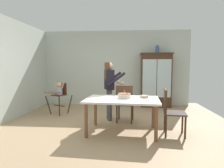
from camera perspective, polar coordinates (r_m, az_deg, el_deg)
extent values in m
plane|color=tan|center=(4.77, -1.32, -12.25)|extent=(6.24, 6.24, 0.00)
cube|color=beige|center=(7.16, 0.90, 4.66)|extent=(5.32, 0.06, 2.70)
cube|color=beige|center=(5.49, -29.87, 3.69)|extent=(0.06, 5.32, 2.70)
cube|color=#422819|center=(6.97, 12.71, 0.97)|extent=(1.04, 0.42, 1.84)
cube|color=#422819|center=(6.97, 12.88, 8.71)|extent=(1.10, 0.48, 0.04)
cube|color=silver|center=(6.72, 10.92, 1.63)|extent=(0.47, 0.01, 1.29)
cube|color=silver|center=(6.79, 15.02, 1.58)|extent=(0.47, 0.01, 1.29)
cube|color=#422819|center=(6.97, 12.73, 1.73)|extent=(0.96, 0.36, 0.02)
cylinder|color=#3D567F|center=(6.98, 13.14, 9.77)|extent=(0.13, 0.13, 0.22)
cylinder|color=#3D567F|center=(6.99, 13.17, 10.87)|extent=(0.07, 0.07, 0.05)
cylinder|color=#422819|center=(6.07, -18.15, -5.94)|extent=(0.18, 0.10, 0.56)
cylinder|color=#422819|center=(5.75, -15.18, -6.47)|extent=(0.10, 0.18, 0.56)
cylinder|color=#422819|center=(6.36, -15.20, -5.33)|extent=(0.10, 0.18, 0.56)
cylinder|color=#422819|center=(6.07, -12.24, -5.79)|extent=(0.18, 0.10, 0.56)
cube|color=#422819|center=(6.06, -15.18, -6.13)|extent=(0.40, 0.21, 0.02)
cube|color=#422819|center=(6.01, -15.26, -3.14)|extent=(0.45, 0.45, 0.02)
cube|color=#422819|center=(6.09, -14.28, -1.26)|extent=(0.29, 0.16, 0.34)
cube|color=brown|center=(5.81, -17.17, -2.41)|extent=(0.50, 0.40, 0.02)
cylinder|color=#B2ADD1|center=(6.01, -15.16, -1.96)|extent=(0.17, 0.17, 0.22)
sphere|color=tan|center=(5.99, -15.20, -0.27)|extent=(0.15, 0.15, 0.15)
cylinder|color=tan|center=(6.09, -16.13, -0.28)|extent=(0.11, 0.08, 0.17)
cylinder|color=tan|center=(5.89, -14.23, -0.41)|extent=(0.11, 0.08, 0.17)
cylinder|color=#47474C|center=(5.13, -0.61, -6.24)|extent=(0.11, 0.11, 0.82)
cylinder|color=#47474C|center=(5.29, -1.01, -5.88)|extent=(0.11, 0.11, 0.82)
cube|color=black|center=(5.12, -0.82, 1.31)|extent=(0.30, 0.40, 0.52)
cube|color=white|center=(5.14, 0.31, 1.33)|extent=(0.03, 0.06, 0.49)
sphere|color=tan|center=(5.11, -0.83, 5.23)|extent=(0.19, 0.19, 0.19)
cube|color=brown|center=(5.10, -1.43, 3.88)|extent=(0.16, 0.22, 0.44)
cylinder|color=black|center=(4.96, 1.25, 1.37)|extent=(0.49, 0.22, 0.37)
sphere|color=tan|center=(5.01, 3.03, 0.15)|extent=(0.08, 0.08, 0.08)
cylinder|color=black|center=(5.34, 0.19, 1.67)|extent=(0.49, 0.22, 0.37)
sphere|color=tan|center=(5.39, 1.85, 0.53)|extent=(0.08, 0.08, 0.08)
cube|color=silver|center=(4.18, 3.01, -4.60)|extent=(1.61, 1.10, 0.04)
cylinder|color=brown|center=(3.99, -7.61, -10.58)|extent=(0.07, 0.07, 0.70)
cylinder|color=brown|center=(3.86, 12.82, -11.23)|extent=(0.07, 0.07, 0.70)
cylinder|color=brown|center=(4.77, -4.88, -7.90)|extent=(0.07, 0.07, 0.70)
cylinder|color=brown|center=(4.66, 12.00, -8.32)|extent=(0.07, 0.07, 0.70)
cylinder|color=beige|center=(4.24, 3.62, -3.50)|extent=(0.28, 0.28, 0.10)
cylinder|color=#935B3D|center=(4.24, 3.63, -2.78)|extent=(0.27, 0.27, 0.01)
cylinder|color=#F2E5CC|center=(4.23, 3.63, -2.33)|extent=(0.01, 0.01, 0.06)
cone|color=yellow|center=(4.23, 3.63, -1.76)|extent=(0.02, 0.02, 0.02)
sphere|color=red|center=(4.20, 4.48, -2.56)|extent=(0.04, 0.04, 0.04)
cylinder|color=#C6AD93|center=(4.35, 9.39, -3.65)|extent=(0.18, 0.18, 0.05)
cylinder|color=#422819|center=(5.25, 6.10, -8.06)|extent=(0.04, 0.04, 0.45)
cylinder|color=#422819|center=(5.29, 2.06, -7.93)|extent=(0.04, 0.04, 0.45)
cylinder|color=#422819|center=(4.90, 5.77, -9.07)|extent=(0.04, 0.04, 0.45)
cylinder|color=#422819|center=(4.94, 1.43, -8.91)|extent=(0.04, 0.04, 0.45)
cube|color=#473D38|center=(5.04, 3.86, -5.83)|extent=(0.48, 0.48, 0.03)
cube|color=#422819|center=(4.80, 3.60, -3.31)|extent=(0.42, 0.08, 0.48)
cylinder|color=#422819|center=(4.78, 5.87, -3.36)|extent=(0.03, 0.03, 0.48)
cylinder|color=#422819|center=(4.82, 1.36, -3.25)|extent=(0.03, 0.03, 0.48)
cylinder|color=#422819|center=(4.19, 20.69, -11.89)|extent=(0.04, 0.04, 0.45)
cylinder|color=#422819|center=(4.54, 19.94, -10.52)|extent=(0.04, 0.04, 0.45)
cylinder|color=#422819|center=(4.15, 15.53, -11.92)|extent=(0.04, 0.04, 0.45)
cylinder|color=#422819|center=(4.50, 15.20, -10.52)|extent=(0.04, 0.04, 0.45)
cube|color=#473D38|center=(4.28, 17.94, -8.11)|extent=(0.49, 0.49, 0.03)
cube|color=#422819|center=(4.21, 15.33, -4.72)|extent=(0.09, 0.42, 0.48)
cylinder|color=#422819|center=(4.03, 15.50, -5.20)|extent=(0.03, 0.03, 0.48)
cylinder|color=#422819|center=(4.40, 15.16, -4.29)|extent=(0.03, 0.03, 0.48)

